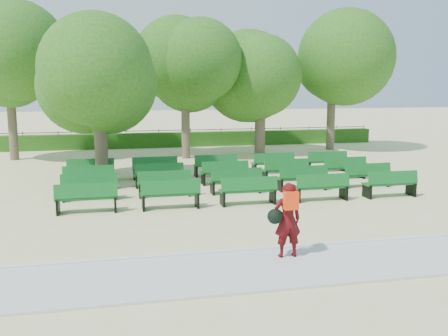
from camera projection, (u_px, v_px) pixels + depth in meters
name	position (u px, v px, depth m)	size (l,w,h in m)	color
ground	(224.00, 194.00, 17.63)	(120.00, 120.00, 0.00)	#D0CA8A
paving	(300.00, 266.00, 10.50)	(30.00, 2.20, 0.06)	beige
curb	(282.00, 248.00, 11.61)	(30.00, 0.12, 0.10)	silver
hedge	(176.00, 140.00, 31.04)	(26.00, 0.70, 0.90)	#275A17
fence	(175.00, 146.00, 31.50)	(26.00, 0.10, 1.02)	black
tree_line	(185.00, 155.00, 27.26)	(21.80, 6.80, 7.04)	#2E641A
bench_array	(229.00, 186.00, 18.61)	(1.84, 0.58, 1.16)	#0F5B1E
tree_among	(98.00, 81.00, 18.93)	(3.99, 3.99, 5.78)	brown
person	(287.00, 219.00, 10.86)	(0.78, 0.47, 1.66)	#470A0D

